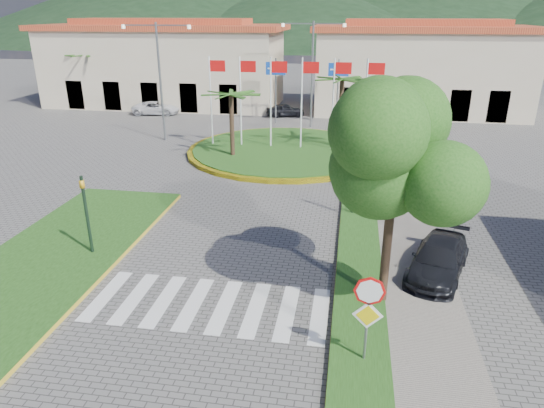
% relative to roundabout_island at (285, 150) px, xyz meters
% --- Properties ---
extents(ground, '(160.00, 160.00, 0.00)m').
position_rel_roundabout_island_xyz_m(ground, '(-0.00, -22.00, -0.17)').
color(ground, '#65625F').
rests_on(ground, ground).
extents(sidewalk_right, '(4.00, 28.00, 0.15)m').
position_rel_roundabout_island_xyz_m(sidewalk_right, '(6.00, -20.00, -0.10)').
color(sidewalk_right, gray).
rests_on(sidewalk_right, ground).
extents(verge_right, '(1.60, 28.00, 0.18)m').
position_rel_roundabout_island_xyz_m(verge_right, '(4.80, -20.00, -0.08)').
color(verge_right, '#204513').
rests_on(verge_right, ground).
extents(median_left, '(5.00, 14.00, 0.18)m').
position_rel_roundabout_island_xyz_m(median_left, '(-6.50, -16.00, -0.08)').
color(median_left, '#204513').
rests_on(median_left, ground).
extents(crosswalk, '(8.00, 3.00, 0.01)m').
position_rel_roundabout_island_xyz_m(crosswalk, '(-0.00, -18.00, -0.17)').
color(crosswalk, silver).
rests_on(crosswalk, ground).
extents(roundabout_island, '(12.70, 12.70, 6.00)m').
position_rel_roundabout_island_xyz_m(roundabout_island, '(0.00, 0.00, 0.00)').
color(roundabout_island, yellow).
rests_on(roundabout_island, ground).
extents(stop_sign, '(0.80, 0.11, 2.65)m').
position_rel_roundabout_island_xyz_m(stop_sign, '(4.90, -20.04, 1.62)').
color(stop_sign, slate).
rests_on(stop_sign, ground).
extents(deciduous_tree, '(3.60, 3.60, 6.80)m').
position_rel_roundabout_island_xyz_m(deciduous_tree, '(5.50, -17.00, 5.00)').
color(deciduous_tree, black).
rests_on(deciduous_tree, ground).
extents(traffic_light_left, '(0.15, 0.18, 3.20)m').
position_rel_roundabout_island_xyz_m(traffic_light_left, '(-5.20, -15.50, 1.77)').
color(traffic_light_left, black).
rests_on(traffic_light_left, ground).
extents(traffic_light_right, '(0.15, 0.18, 3.20)m').
position_rel_roundabout_island_xyz_m(traffic_light_right, '(4.50, -10.00, 1.77)').
color(traffic_light_right, black).
rests_on(traffic_light_right, ground).
extents(traffic_light_far, '(0.18, 0.15, 3.20)m').
position_rel_roundabout_island_xyz_m(traffic_light_far, '(8.00, 4.00, 1.77)').
color(traffic_light_far, black).
rests_on(traffic_light_far, ground).
extents(direction_sign_west, '(1.60, 0.14, 5.20)m').
position_rel_roundabout_island_xyz_m(direction_sign_west, '(-2.00, 8.97, 3.36)').
color(direction_sign_west, slate).
rests_on(direction_sign_west, ground).
extents(direction_sign_east, '(1.60, 0.14, 5.20)m').
position_rel_roundabout_island_xyz_m(direction_sign_east, '(3.00, 8.97, 3.36)').
color(direction_sign_east, slate).
rests_on(direction_sign_east, ground).
extents(street_lamp_centre, '(4.80, 0.16, 8.00)m').
position_rel_roundabout_island_xyz_m(street_lamp_centre, '(1.00, 8.00, 4.32)').
color(street_lamp_centre, slate).
rests_on(street_lamp_centre, ground).
extents(street_lamp_west, '(4.80, 0.16, 8.00)m').
position_rel_roundabout_island_xyz_m(street_lamp_west, '(-9.00, 2.00, 4.32)').
color(street_lamp_west, slate).
rests_on(street_lamp_west, ground).
extents(building_left, '(23.32, 9.54, 8.05)m').
position_rel_roundabout_island_xyz_m(building_left, '(-14.00, 16.00, 3.73)').
color(building_left, beige).
rests_on(building_left, ground).
extents(building_right, '(19.08, 9.54, 8.05)m').
position_rel_roundabout_island_xyz_m(building_right, '(10.00, 16.00, 3.73)').
color(building_right, beige).
rests_on(building_right, ground).
extents(hill_far_west, '(140.00, 140.00, 22.00)m').
position_rel_roundabout_island_xyz_m(hill_far_west, '(-55.00, 118.00, 10.83)').
color(hill_far_west, black).
rests_on(hill_far_west, ground).
extents(hill_near_back, '(110.00, 110.00, 16.00)m').
position_rel_roundabout_island_xyz_m(hill_near_back, '(-10.00, 108.00, 7.83)').
color(hill_near_back, black).
rests_on(hill_near_back, ground).
extents(white_van, '(4.38, 2.53, 1.15)m').
position_rel_roundabout_island_xyz_m(white_van, '(-13.16, 10.74, 0.40)').
color(white_van, silver).
rests_on(white_van, ground).
extents(car_dark_a, '(3.57, 2.31, 1.13)m').
position_rel_roundabout_island_xyz_m(car_dark_a, '(-1.57, 11.72, 0.39)').
color(car_dark_a, black).
rests_on(car_dark_a, ground).
extents(car_dark_b, '(4.01, 1.59, 1.30)m').
position_rel_roundabout_island_xyz_m(car_dark_b, '(10.40, 13.75, 0.48)').
color(car_dark_b, black).
rests_on(car_dark_b, ground).
extents(car_side_right, '(2.94, 4.50, 1.21)m').
position_rel_roundabout_island_xyz_m(car_side_right, '(7.50, -14.87, 0.43)').
color(car_side_right, black).
rests_on(car_side_right, ground).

